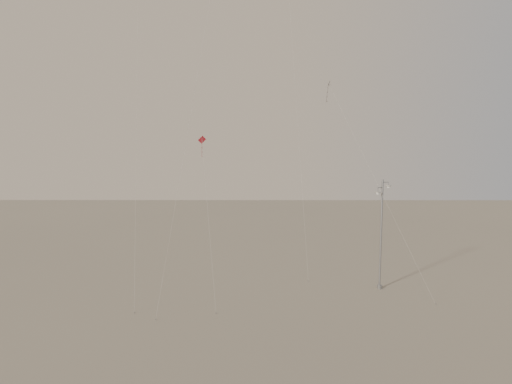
{
  "coord_description": "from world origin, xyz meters",
  "views": [
    {
      "loc": [
        -2.45,
        -28.66,
        11.59
      ],
      "look_at": [
        -2.58,
        5.0,
        8.69
      ],
      "focal_mm": 28.0,
      "sensor_mm": 36.0,
      "label": 1
    }
  ],
  "objects": [
    {
      "name": "kite_4",
      "position": [
        5.73,
        7.5,
        14.39
      ],
      "size": [
        7.79,
        7.32,
        18.76
      ],
      "rotation": [
        0.0,
        0.0,
        1.76
      ],
      "color": "#312D29",
      "rests_on": "ground"
    },
    {
      "name": "street_lamp",
      "position": [
        8.42,
        5.92,
        5.17
      ],
      "size": [
        1.53,
        0.87,
        9.7
      ],
      "color": "#919399",
      "rests_on": "ground"
    },
    {
      "name": "ground",
      "position": [
        0.0,
        0.0,
        0.0
      ],
      "size": [
        160.0,
        160.0,
        0.0
      ],
      "primitive_type": "plane",
      "color": "gray",
      "rests_on": "ground"
    },
    {
      "name": "kite_2",
      "position": [
        1.1,
        16.06,
        26.9
      ],
      "size": [
        2.09,
        10.54,
        34.67
      ],
      "rotation": [
        0.0,
        0.0,
        0.63
      ],
      "color": "#904018",
      "rests_on": "ground"
    },
    {
      "name": "kite_3",
      "position": [
        -7.03,
        5.69,
        10.51
      ],
      "size": [
        2.25,
        7.18,
        13.54
      ],
      "rotation": [
        0.0,
        0.0,
        0.24
      ],
      "color": "maroon",
      "rests_on": "ground"
    },
    {
      "name": "kite_1",
      "position": [
        -6.38,
        5.19,
        24.06
      ],
      "size": [
        4.54,
        8.36,
        31.06
      ],
      "rotation": [
        0.0,
        0.0,
        -0.68
      ],
      "color": "#312D29",
      "rests_on": "ground"
    }
  ]
}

